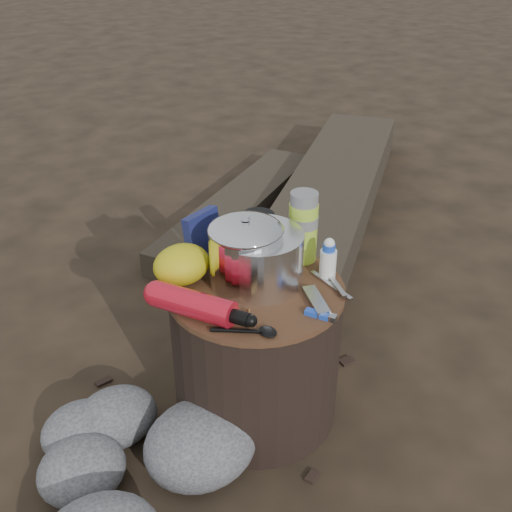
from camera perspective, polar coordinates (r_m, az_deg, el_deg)
ground at (r=1.71m, az=-0.00°, el=-14.03°), size 60.00×60.00×0.00m
stump at (r=1.58m, az=-0.00°, el=-8.93°), size 0.43×0.43×0.39m
log_main at (r=2.56m, az=6.53°, el=4.48°), size 1.85×1.51×0.17m
log_small at (r=2.64m, az=-1.56°, el=4.64°), size 1.14×0.76×0.10m
foil_windscreen at (r=1.45m, az=0.26°, el=-0.17°), size 0.21×0.21×0.13m
camping_pot at (r=1.43m, az=-0.98°, el=0.35°), size 0.17×0.17×0.17m
fuel_bottle at (r=1.35m, az=-5.90°, el=-4.54°), size 0.18×0.25×0.06m
thermos at (r=1.54m, az=4.44°, el=2.72°), size 0.07×0.07×0.18m
travel_mug at (r=1.56m, az=0.21°, el=1.93°), size 0.08×0.08×0.12m
stuff_sack at (r=1.47m, az=-7.01°, el=-0.81°), size 0.14×0.12×0.10m
food_pouch at (r=1.54m, az=-4.98°, el=1.70°), size 0.11×0.05×0.14m
lighter at (r=1.37m, az=5.80°, el=-5.43°), size 0.05×0.07×0.01m
multitool at (r=1.40m, az=5.66°, el=-4.27°), size 0.07×0.12×0.02m
pot_grabber at (r=1.47m, az=7.07°, el=-2.64°), size 0.07×0.15×0.01m
spork at (r=1.31m, az=-1.73°, el=-7.00°), size 0.13×0.11×0.01m
squeeze_bottle at (r=1.48m, az=6.79°, el=-0.44°), size 0.04×0.04×0.10m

